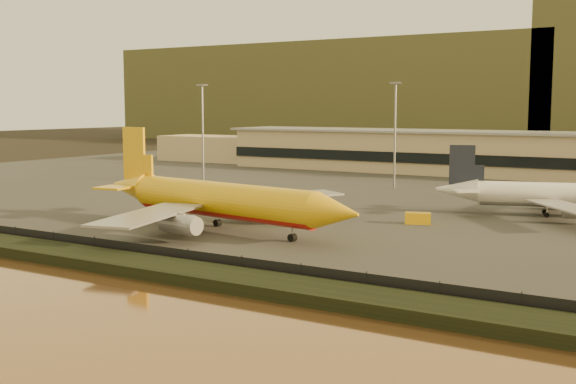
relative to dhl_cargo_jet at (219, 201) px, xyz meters
The scene contains 11 objects.
ground 15.98m from the dhl_cargo_jet, 44.62° to the right, with size 900.00×900.00×0.00m, color black.
embankment 30.01m from the dhl_cargo_jet, 68.66° to the right, with size 320.00×7.00×1.40m, color black.
tarmac 85.17m from the dhl_cargo_jet, 82.70° to the left, with size 320.00×220.00×0.20m, color #2D2D2D.
perimeter_fence 26.28m from the dhl_cargo_jet, 65.45° to the right, with size 300.00×0.05×2.20m, color black.
terminal_building 114.95m from the dhl_cargo_jet, 91.85° to the left, with size 202.00×25.00×12.60m.
apron_light_masts 70.14m from the dhl_cargo_jet, 68.14° to the left, with size 152.20×12.20×25.40m.
distant_hills 330.54m from the dhl_cargo_jet, 91.73° to the left, with size 470.00×160.00×70.00m.
dhl_cargo_jet is the anchor object (origin of this frame).
white_narrowbody_jet 61.61m from the dhl_cargo_jet, 44.84° to the left, with size 43.11×41.09×12.61m.
gse_vehicle_yellow 33.63m from the dhl_cargo_jet, 41.74° to the left, with size 4.26×1.92×1.92m, color #DDA60B.
gse_vehicle_white 21.96m from the dhl_cargo_jet, 105.56° to the left, with size 4.34×1.95×1.95m, color silver.
Camera 1 is at (57.35, -80.96, 19.89)m, focal length 45.00 mm.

